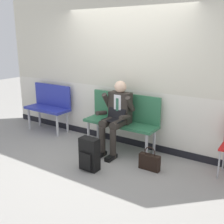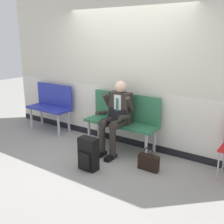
# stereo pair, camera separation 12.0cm
# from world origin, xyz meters

# --- Properties ---
(ground_plane) EXTENTS (18.00, 18.00, 0.00)m
(ground_plane) POSITION_xyz_m (0.00, 0.00, 0.00)
(ground_plane) COLOR gray
(station_wall) EXTENTS (5.93, 0.14, 2.98)m
(station_wall) POSITION_xyz_m (0.00, 0.80, 1.48)
(station_wall) COLOR beige
(station_wall) RESTS_ON ground
(bench_with_person) EXTENTS (1.38, 0.42, 1.02)m
(bench_with_person) POSITION_xyz_m (0.08, 0.53, 0.60)
(bench_with_person) COLOR #2D6B47
(bench_with_person) RESTS_ON ground
(bench_empty) EXTENTS (1.02, 0.42, 1.00)m
(bench_empty) POSITION_xyz_m (-1.77, 0.52, 0.58)
(bench_empty) COLOR #28339E
(bench_empty) RESTS_ON ground
(person_seated) EXTENTS (0.57, 0.70, 1.27)m
(person_seated) POSITION_xyz_m (0.08, 0.32, 0.69)
(person_seated) COLOR #2D2823
(person_seated) RESTS_ON ground
(backpack) EXTENTS (0.30, 0.21, 0.52)m
(backpack) POSITION_xyz_m (0.11, -0.50, 0.25)
(backpack) COLOR black
(backpack) RESTS_ON ground
(handbag) EXTENTS (0.33, 0.10, 0.38)m
(handbag) POSITION_xyz_m (0.89, 0.02, 0.13)
(handbag) COLOR black
(handbag) RESTS_ON ground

